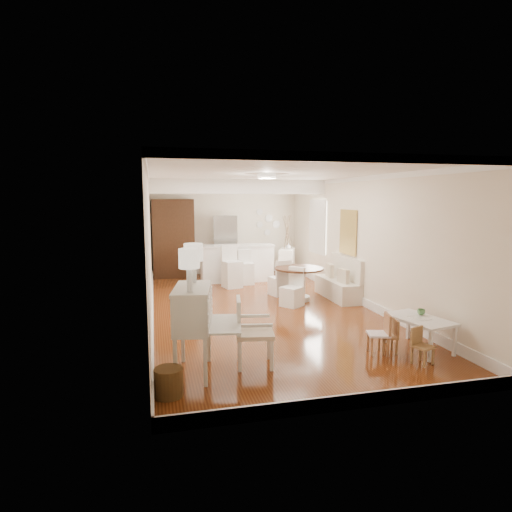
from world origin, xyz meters
name	(u,v)px	position (x,y,z in m)	size (l,w,h in m)	color
room	(259,215)	(0.04, 0.32, 1.98)	(9.00, 9.04, 2.82)	brown
secretary_bureau	(193,331)	(-1.70, -3.08, 0.59)	(0.93, 0.94, 1.19)	beige
gustavian_armchair	(255,332)	(-0.84, -2.99, 0.48)	(0.55, 0.55, 0.96)	silver
wicker_basket	(169,382)	(-2.05, -3.68, 0.17)	(0.34, 0.34, 0.34)	#4F3518
kids_table	(419,334)	(1.78, -2.98, 0.25)	(0.60, 1.00, 0.50)	white
kids_chair_a	(388,336)	(1.24, -2.99, 0.26)	(0.25, 0.25, 0.53)	#9F7148
kids_chair_b	(378,333)	(1.07, -3.00, 0.32)	(0.31, 0.31, 0.63)	#B07850
kids_chair_c	(423,346)	(1.48, -3.51, 0.26)	(0.25, 0.25, 0.53)	#9C7347
banquette	(338,278)	(1.99, 0.50, 0.49)	(0.52, 1.60, 0.98)	silver
dining_table	(299,284)	(1.04, 0.51, 0.38)	(1.11, 1.11, 0.76)	#492817
slip_chair_near	(292,287)	(0.72, 0.04, 0.42)	(0.40, 0.42, 0.84)	white
slip_chair_far	(279,277)	(0.76, 1.14, 0.44)	(0.41, 0.43, 0.87)	white
breakfast_counter	(237,263)	(0.10, 3.10, 0.52)	(2.05, 0.65, 1.03)	white
bar_stool_left	(232,267)	(-0.19, 2.27, 0.55)	(0.44, 0.44, 1.11)	silver
bar_stool_right	(246,267)	(0.25, 2.59, 0.47)	(0.37, 0.37, 0.94)	white
pantry_cabinet	(173,238)	(-1.60, 4.18, 1.15)	(1.20, 0.60, 2.30)	#381E11
fridge	(237,245)	(0.30, 4.15, 0.90)	(0.75, 0.65, 1.80)	silver
sideboard	(287,263)	(1.68, 3.44, 0.42)	(0.39, 0.87, 0.83)	white
pencil_cup	(421,312)	(1.91, -2.82, 0.55)	(0.12, 0.12, 0.09)	#549155
branch_vase	(289,246)	(1.73, 3.44, 0.92)	(0.16, 0.16, 0.17)	silver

